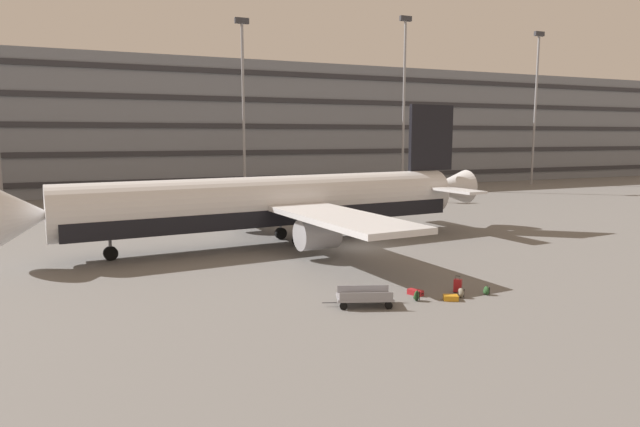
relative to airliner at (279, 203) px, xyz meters
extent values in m
plane|color=slate|center=(4.87, -3.44, -3.03)|extent=(600.00, 600.00, 0.00)
cube|color=slate|center=(4.87, 48.76, 6.27)|extent=(179.54, 20.47, 18.60)
cube|color=#2D2D33|center=(4.87, 38.43, -1.17)|extent=(177.74, 0.24, 0.70)
cube|color=#2D2D33|center=(4.87, 38.43, 2.55)|extent=(177.74, 0.24, 0.70)
cube|color=#2D2D33|center=(4.87, 38.43, 6.27)|extent=(177.74, 0.24, 0.70)
cube|color=#2D2D33|center=(4.87, 38.43, 9.99)|extent=(177.74, 0.24, 0.70)
cube|color=#2D2D33|center=(4.87, 38.43, 13.71)|extent=(177.74, 0.24, 0.70)
cylinder|color=silver|center=(-0.41, -0.04, 0.17)|extent=(30.22, 6.31, 3.64)
cube|color=black|center=(-0.41, -0.04, -0.83)|extent=(29.02, 6.13, 1.17)
cone|color=silver|center=(-16.35, -1.47, 0.17)|extent=(3.21, 3.71, 3.46)
cone|color=silver|center=(15.81, 1.42, 0.45)|extent=(4.61, 3.29, 2.91)
cube|color=black|center=(13.94, 1.25, 4.73)|extent=(4.38, 0.75, 5.46)
cube|color=silver|center=(13.85, -2.23, 0.63)|extent=(2.28, 5.60, 0.20)
cube|color=silver|center=(13.23, 4.66, 0.63)|extent=(2.28, 5.60, 0.20)
cube|color=silver|center=(1.32, -8.04, -0.10)|extent=(5.51, 12.95, 0.36)
cube|color=silver|center=(-0.14, 8.14, -0.10)|extent=(5.51, 12.95, 0.36)
cylinder|color=#9E9EA3|center=(0.61, -5.82, -1.40)|extent=(2.77, 2.23, 2.00)
cylinder|color=#9E9EA3|center=(-0.43, 5.84, -1.40)|extent=(2.77, 2.23, 2.00)
cylinder|color=black|center=(-11.77, -1.06, -2.58)|extent=(0.93, 0.43, 0.90)
cylinder|color=slate|center=(-11.77, -1.06, -1.89)|extent=(0.20, 0.20, 1.38)
cylinder|color=black|center=(0.93, -1.47, -2.58)|extent=(0.93, 0.43, 0.90)
cylinder|color=slate|center=(0.93, -1.47, -1.89)|extent=(0.20, 0.20, 1.38)
cylinder|color=black|center=(0.65, 1.61, -2.58)|extent=(0.93, 0.43, 0.90)
cylinder|color=slate|center=(0.65, 1.61, -1.89)|extent=(0.20, 0.20, 1.38)
cylinder|color=gray|center=(6.04, 31.88, 7.94)|extent=(0.36, 0.36, 21.94)
cube|color=#333338|center=(6.04, 31.88, 19.26)|extent=(1.80, 0.50, 0.70)
cylinder|color=gray|center=(29.96, 31.88, 9.02)|extent=(0.36, 0.36, 24.10)
cube|color=#333338|center=(29.96, 31.88, 21.42)|extent=(1.80, 0.50, 0.70)
cylinder|color=gray|center=(54.75, 31.88, 8.83)|extent=(0.36, 0.36, 23.73)
cube|color=#333338|center=(54.75, 31.88, 21.05)|extent=(1.80, 0.50, 0.70)
cube|color=#B21E23|center=(1.99, -15.30, -2.90)|extent=(0.67, 0.86, 0.27)
cube|color=black|center=(2.17, -15.66, -2.90)|extent=(0.18, 0.11, 0.02)
cube|color=#B21E23|center=(4.19, -15.80, -2.66)|extent=(0.47, 0.48, 0.65)
cylinder|color=#333338|center=(4.05, -15.78, -2.24)|extent=(0.02, 0.02, 0.19)
cylinder|color=#333338|center=(4.19, -15.94, -2.24)|extent=(0.02, 0.02, 0.19)
cube|color=black|center=(4.12, -15.86, -2.14)|extent=(0.16, 0.17, 0.02)
cylinder|color=black|center=(4.16, -15.61, -3.00)|extent=(0.05, 0.05, 0.05)
cylinder|color=black|center=(4.37, -15.84, -3.00)|extent=(0.05, 0.05, 0.05)
cylinder|color=black|center=(4.00, -15.76, -3.00)|extent=(0.05, 0.05, 0.05)
cylinder|color=black|center=(4.21, -15.99, -3.00)|extent=(0.05, 0.05, 0.05)
cube|color=orange|center=(3.06, -16.76, -2.90)|extent=(0.83, 0.73, 0.26)
cube|color=black|center=(3.39, -16.92, -2.90)|extent=(0.13, 0.22, 0.02)
ellipsoid|color=gray|center=(3.78, -16.60, -2.78)|extent=(0.28, 0.39, 0.49)
ellipsoid|color=gray|center=(3.67, -16.61, -2.86)|extent=(0.14, 0.26, 0.22)
torus|color=black|center=(3.81, -16.60, -2.53)|extent=(0.02, 0.08, 0.08)
cube|color=black|center=(3.90, -16.69, -2.78)|extent=(0.03, 0.04, 0.42)
cube|color=black|center=(3.87, -16.49, -2.78)|extent=(0.03, 0.04, 0.42)
ellipsoid|color=#264C26|center=(1.49, -16.19, -2.78)|extent=(0.43, 0.35, 0.51)
ellipsoid|color=#264C26|center=(1.45, -16.11, -2.85)|extent=(0.28, 0.20, 0.23)
torus|color=black|center=(1.50, -16.22, -2.51)|extent=(0.08, 0.05, 0.08)
cube|color=black|center=(1.44, -16.32, -2.78)|extent=(0.04, 0.04, 0.43)
cube|color=black|center=(1.62, -16.23, -2.78)|extent=(0.04, 0.04, 0.43)
ellipsoid|color=#264C26|center=(5.28, -16.68, -2.81)|extent=(0.25, 0.37, 0.44)
ellipsoid|color=#264C26|center=(5.18, -16.67, -2.87)|extent=(0.12, 0.25, 0.20)
torus|color=black|center=(5.31, -16.68, -2.58)|extent=(0.02, 0.08, 0.08)
cube|color=black|center=(5.37, -16.78, -2.81)|extent=(0.03, 0.04, 0.38)
cube|color=black|center=(5.39, -16.59, -2.81)|extent=(0.03, 0.04, 0.38)
cube|color=gray|center=(-1.20, -15.91, -2.61)|extent=(2.89, 2.11, 0.12)
cylinder|color=#4C4C51|center=(-2.75, -15.35, -2.85)|extent=(0.68, 0.28, 0.05)
cube|color=gray|center=(-1.41, -16.49, -2.41)|extent=(2.34, 0.88, 0.40)
cube|color=gray|center=(-0.99, -15.33, -2.41)|extent=(2.34, 0.88, 0.40)
cylinder|color=black|center=(-2.36, -16.07, -2.85)|extent=(0.37, 0.22, 0.36)
cylinder|color=black|center=(-1.99, -15.03, -2.85)|extent=(0.37, 0.22, 0.36)
cylinder|color=black|center=(-0.41, -16.78, -2.85)|extent=(0.37, 0.22, 0.36)
cylinder|color=black|center=(-0.03, -15.74, -2.85)|extent=(0.37, 0.22, 0.36)
camera|label=1|loc=(-12.82, -38.03, 4.87)|focal=30.84mm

